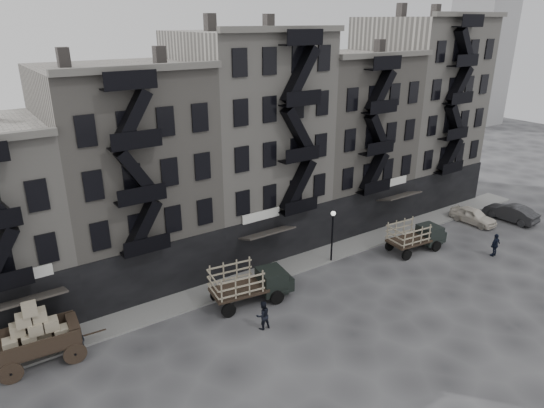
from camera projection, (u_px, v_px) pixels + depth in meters
ground at (323, 287)px, 34.39m from camera, size 140.00×140.00×0.00m
sidewalk at (291, 265)px, 37.26m from camera, size 55.00×2.50×0.15m
building_midwest at (127, 176)px, 34.06m from camera, size 10.00×11.35×16.20m
building_center at (248, 143)px, 38.94m from camera, size 10.00×11.35×18.20m
building_mideast at (341, 139)px, 44.55m from camera, size 10.00×11.35×16.20m
building_east at (416, 112)px, 49.26m from camera, size 10.00×11.35×19.20m
lamp_post at (333, 229)px, 36.98m from camera, size 0.36×0.36×4.28m
wagon at (34, 330)px, 26.12m from camera, size 4.56×2.67×3.73m
stake_truck_west at (249, 281)px, 32.07m from camera, size 5.76×2.91×2.78m
stake_truck_east at (416, 234)px, 39.35m from camera, size 5.32×2.54×2.59m
car_east at (473, 216)px, 44.95m from camera, size 1.87×4.34×1.46m
car_far at (511, 213)px, 45.51m from camera, size 1.98×4.90×1.58m
pedestrian_west at (81, 343)px, 27.00m from camera, size 0.75×0.79×1.82m
pedestrian_mid at (263, 315)px, 29.49m from camera, size 0.95×0.75×1.88m
policeman at (495, 245)px, 38.61m from camera, size 1.13×0.49×1.91m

